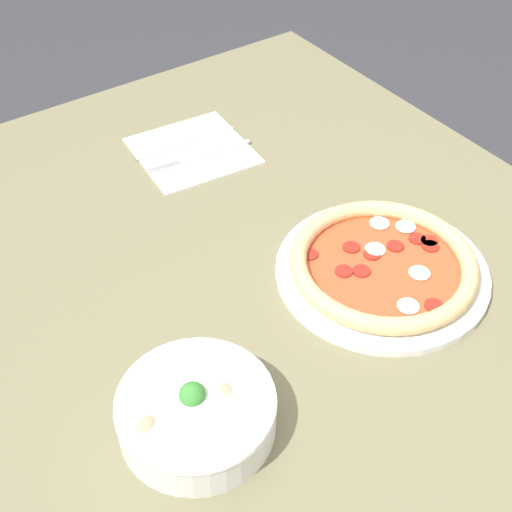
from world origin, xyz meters
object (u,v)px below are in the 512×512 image
pizza (383,266)px  fork (202,156)px  bowl (195,411)px  knife (190,142)px

pizza → fork: bearing=8.8°
pizza → bowl: bowl is taller
pizza → knife: pizza is taller
bowl → fork: (0.48, -0.30, -0.03)m
bowl → knife: (0.53, -0.31, -0.03)m
fork → pizza: bearing=104.0°
fork → knife: 0.05m
knife → fork: bearing=88.4°
bowl → fork: size_ratio=0.97×
bowl → fork: 0.56m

